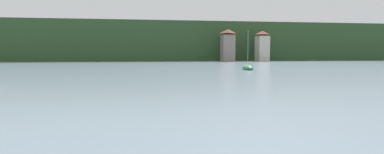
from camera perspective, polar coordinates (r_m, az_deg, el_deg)
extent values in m
cube|color=#2D4C28|center=(135.86, -7.51, 6.19)|extent=(352.00, 60.18, 13.85)
ellipsoid|color=#38562D|center=(151.03, -5.98, 5.24)|extent=(246.40, 42.13, 26.74)
cube|color=gray|center=(103.68, 6.58, 5.27)|extent=(3.98, 4.41, 8.59)
pyramid|color=brown|center=(103.91, 6.61, 8.35)|extent=(4.18, 4.63, 1.39)
cube|color=beige|center=(107.69, 12.78, 5.10)|extent=(3.60, 4.69, 8.38)
pyramid|color=brown|center=(107.89, 12.83, 7.95)|extent=(3.78, 4.93, 1.26)
ellipsoid|color=#2D754C|center=(53.62, 10.20, 1.61)|extent=(2.18, 4.97, 1.10)
cylinder|color=#B7B7BC|center=(53.55, 10.25, 5.18)|extent=(0.06, 0.06, 6.07)
cylinder|color=#ADADB2|center=(52.66, 10.42, 2.68)|extent=(0.30, 1.87, 0.05)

